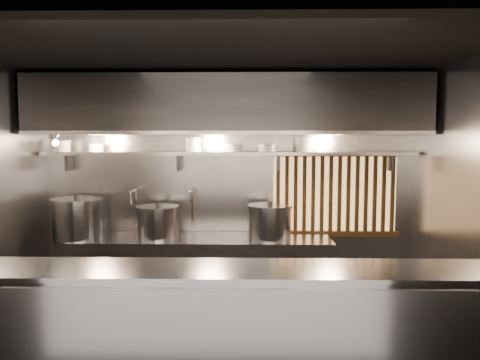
{
  "coord_description": "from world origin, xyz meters",
  "views": [
    {
      "loc": [
        0.24,
        -4.26,
        2.07
      ],
      "look_at": [
        0.15,
        0.55,
        1.63
      ],
      "focal_mm": 35.0,
      "sensor_mm": 36.0,
      "label": 1
    }
  ],
  "objects_px": {
    "stock_pot_left": "(77,218)",
    "stock_pot_right": "(270,222)",
    "pendant_bulb": "(219,147)",
    "stock_pot_mid": "(158,222)",
    "heat_lamp": "(54,138)"
  },
  "relations": [
    {
      "from": "heat_lamp",
      "to": "stock_pot_right",
      "type": "bearing_deg",
      "value": 5.61
    },
    {
      "from": "stock_pot_left",
      "to": "heat_lamp",
      "type": "bearing_deg",
      "value": -122.48
    },
    {
      "from": "stock_pot_left",
      "to": "stock_pot_mid",
      "type": "bearing_deg",
      "value": 1.36
    },
    {
      "from": "stock_pot_left",
      "to": "stock_pot_mid",
      "type": "distance_m",
      "value": 0.94
    },
    {
      "from": "stock_pot_left",
      "to": "stock_pot_right",
      "type": "xyz_separation_m",
      "value": [
        2.24,
        0.0,
        -0.03
      ]
    },
    {
      "from": "stock_pot_left",
      "to": "stock_pot_mid",
      "type": "xyz_separation_m",
      "value": [
        0.94,
        0.02,
        -0.04
      ]
    },
    {
      "from": "stock_pot_left",
      "to": "stock_pot_right",
      "type": "relative_size",
      "value": 1.11
    },
    {
      "from": "pendant_bulb",
      "to": "stock_pot_left",
      "type": "relative_size",
      "value": 0.27
    },
    {
      "from": "heat_lamp",
      "to": "stock_pot_left",
      "type": "relative_size",
      "value": 0.5
    },
    {
      "from": "stock_pot_left",
      "to": "stock_pot_right",
      "type": "bearing_deg",
      "value": 0.06
    },
    {
      "from": "stock_pot_mid",
      "to": "stock_pot_right",
      "type": "bearing_deg",
      "value": -0.87
    },
    {
      "from": "pendant_bulb",
      "to": "stock_pot_mid",
      "type": "height_order",
      "value": "pendant_bulb"
    },
    {
      "from": "stock_pot_mid",
      "to": "stock_pot_right",
      "type": "height_order",
      "value": "stock_pot_right"
    },
    {
      "from": "stock_pot_left",
      "to": "stock_pot_right",
      "type": "height_order",
      "value": "stock_pot_left"
    },
    {
      "from": "heat_lamp",
      "to": "stock_pot_right",
      "type": "relative_size",
      "value": 0.56
    }
  ]
}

